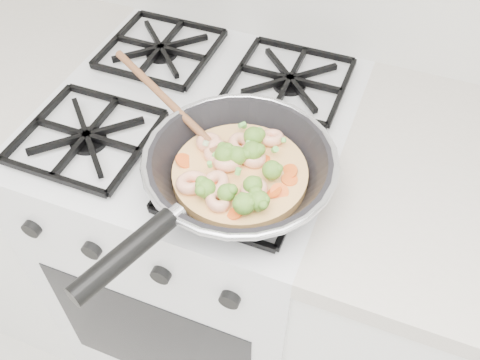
% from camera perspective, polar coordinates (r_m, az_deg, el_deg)
% --- Properties ---
extents(stove, '(0.60, 0.60, 0.92)m').
position_cam_1_polar(stove, '(1.39, -3.77, -6.47)').
color(stove, white).
rests_on(stove, ground).
extents(skillet, '(0.47, 0.48, 0.10)m').
position_cam_1_polar(skillet, '(0.86, -0.31, 1.13)').
color(skillet, black).
rests_on(skillet, stove).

